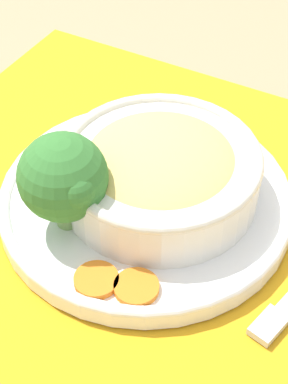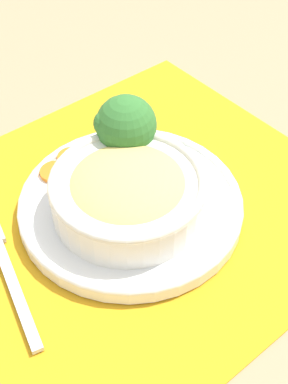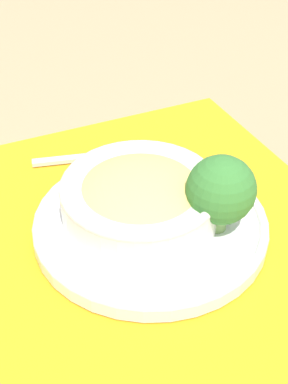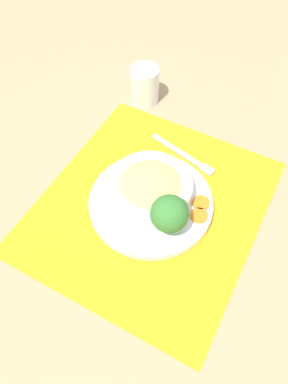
# 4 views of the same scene
# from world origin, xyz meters

# --- Properties ---
(ground_plane) EXTENTS (4.00, 4.00, 0.00)m
(ground_plane) POSITION_xyz_m (0.00, 0.00, 0.00)
(ground_plane) COLOR tan
(placemat) EXTENTS (0.56, 0.51, 0.00)m
(placemat) POSITION_xyz_m (0.00, 0.00, 0.00)
(placemat) COLOR orange
(placemat) RESTS_ON ground_plane
(plate) EXTENTS (0.27, 0.27, 0.02)m
(plate) POSITION_xyz_m (0.00, 0.00, 0.02)
(plate) COLOR white
(plate) RESTS_ON placemat
(bowl) EXTENTS (0.18, 0.18, 0.06)m
(bowl) POSITION_xyz_m (-0.01, -0.01, 0.05)
(bowl) COLOR silver
(bowl) RESTS_ON plate
(broccoli_floret) EXTENTS (0.08, 0.08, 0.09)m
(broccoli_floret) POSITION_xyz_m (0.04, 0.07, 0.07)
(broccoli_floret) COLOR #759E51
(broccoli_floret) RESTS_ON plate
(carrot_slice_near) EXTENTS (0.04, 0.04, 0.01)m
(carrot_slice_near) POSITION_xyz_m (-0.02, 0.11, 0.02)
(carrot_slice_near) COLOR orange
(carrot_slice_near) RESTS_ON plate
(carrot_slice_middle) EXTENTS (0.04, 0.04, 0.01)m
(carrot_slice_middle) POSITION_xyz_m (-0.05, 0.09, 0.02)
(carrot_slice_middle) COLOR orange
(carrot_slice_middle) RESTS_ON plate
(fork) EXTENTS (0.04, 0.18, 0.01)m
(fork) POSITION_xyz_m (-0.16, 0.00, 0.01)
(fork) COLOR silver
(fork) RESTS_ON placemat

